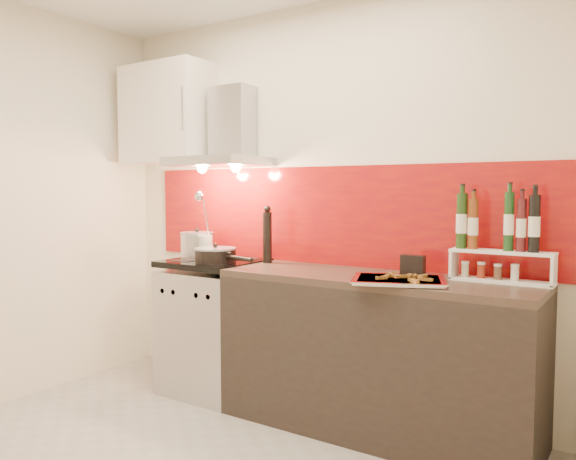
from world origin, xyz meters
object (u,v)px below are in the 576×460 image
Objects in this scene: saute_pan at (216,255)px; range_stove at (215,327)px; counter at (375,353)px; pepper_mill at (267,235)px; baking_tray at (399,280)px; stock_pot at (197,244)px.

range_stove is at bearing 135.93° from saute_pan.
saute_pan is at bearing -44.07° from range_stove.
counter is 4.70× the size of pepper_mill.
pepper_mill reaches higher than baking_tray.
stock_pot is at bearing 176.32° from counter.
stock_pot is 0.62× the size of pepper_mill.
saute_pan is (-1.10, -0.10, 0.51)m from counter.
saute_pan is 1.36× the size of pepper_mill.
saute_pan is at bearing -29.61° from stock_pot.
stock_pot reaches higher than baking_tray.
range_stove is 0.51× the size of counter.
baking_tray is (1.05, -0.28, -0.17)m from pepper_mill.
stock_pot is 0.46× the size of saute_pan.
pepper_mill is at bearing 164.90° from baking_tray.
pepper_mill reaches higher than range_stove.
counter is at bearing 142.66° from baking_tray.
range_stove is 2.38× the size of pepper_mill.
counter is (1.20, 0.00, 0.01)m from range_stove.
stock_pot is (-1.44, 0.09, 0.55)m from counter.
baking_tray is at bearing -8.50° from stock_pot.
pepper_mill is (0.25, 0.23, 0.13)m from saute_pan.
pepper_mill reaches higher than stock_pot.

